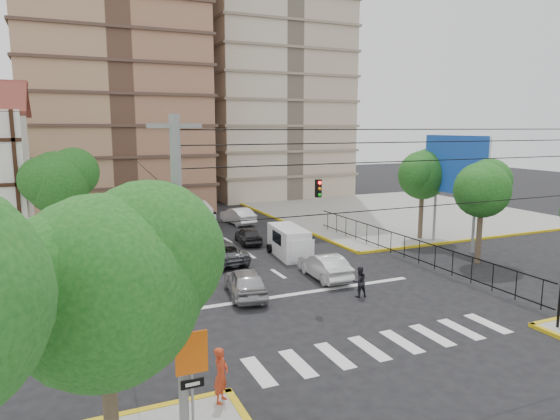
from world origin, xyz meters
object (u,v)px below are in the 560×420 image
van_left_lane (199,219)px  car_white_front_right (324,266)px  van_right_lane (290,243)px  pedestrian_sw_corner (221,375)px  district_sign (192,363)px  car_silver_front_left (245,282)px  pedestrian_crosswalk (359,282)px  traffic_light_nw (138,226)px

van_left_lane → car_white_front_right: van_left_lane is taller
van_right_lane → pedestrian_sw_corner: (-9.87, -16.06, 0.08)m
district_sign → pedestrian_sw_corner: size_ratio=1.76×
van_left_lane → car_silver_front_left: (-2.05, -17.39, -0.33)m
car_silver_front_left → pedestrian_sw_corner: bearing=75.4°
pedestrian_sw_corner → pedestrian_crosswalk: size_ratio=1.12×
van_right_lane → car_white_front_right: bearing=-86.7°
van_left_lane → pedestrian_sw_corner: size_ratio=2.86×
pedestrian_sw_corner → pedestrian_crosswalk: 12.06m
van_left_lane → car_silver_front_left: 17.51m
district_sign → pedestrian_crosswalk: 14.15m
car_white_front_right → pedestrian_sw_corner: bearing=50.4°
pedestrian_sw_corner → van_left_lane: bearing=26.5°
pedestrian_crosswalk → van_right_lane: bearing=-87.2°
car_silver_front_left → pedestrian_crosswalk: pedestrian_crosswalk is taller
van_left_lane → van_right_lane: bearing=-64.3°
traffic_light_nw → pedestrian_sw_corner: traffic_light_nw is taller
car_white_front_right → traffic_light_nw: bearing=-23.2°
van_left_lane → traffic_light_nw: bearing=-111.9°
car_silver_front_left → car_white_front_right: bearing=-159.3°
district_sign → traffic_light_nw: bearing=86.6°
district_sign → pedestrian_sw_corner: district_sign is taller
car_silver_front_left → car_white_front_right: size_ratio=1.00×
traffic_light_nw → district_sign: traffic_light_nw is taller
car_white_front_right → car_silver_front_left: bearing=13.6°
pedestrian_sw_corner → pedestrian_crosswalk: bearing=-14.1°
traffic_light_nw → pedestrian_crosswalk: bearing=-39.7°
traffic_light_nw → car_silver_front_left: size_ratio=0.98×
car_white_front_right → van_right_lane: bearing=-90.3°
district_sign → van_left_lane: 29.66m
van_right_lane → car_white_front_right: 5.35m
traffic_light_nw → pedestrian_sw_corner: (0.30, -15.44, -2.05)m
van_right_lane → pedestrian_crosswalk: 8.94m
district_sign → car_silver_front_left: size_ratio=0.71×
van_left_lane → car_silver_front_left: van_left_lane is taller
van_right_lane → pedestrian_sw_corner: 18.85m
traffic_light_nw → van_right_lane: 10.41m
district_sign → van_right_lane: district_sign is taller
van_left_lane → pedestrian_crosswalk: van_left_lane is taller
traffic_light_nw → car_white_front_right: (9.93, -4.72, -2.37)m
van_right_lane → car_silver_front_left: 8.50m
traffic_light_nw → van_right_lane: traffic_light_nw is taller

